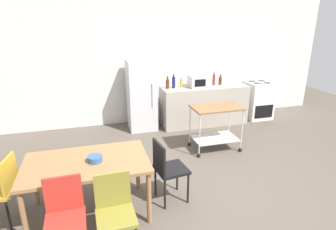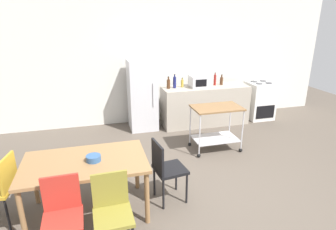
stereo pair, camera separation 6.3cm
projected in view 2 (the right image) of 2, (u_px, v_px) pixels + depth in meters
The scene contains 18 objects.
ground_plane at pixel (213, 190), 4.19m from camera, with size 12.00×12.00×0.00m, color brown.
back_wall at pixel (161, 60), 6.62m from camera, with size 8.40×0.12×2.90m, color silver.
kitchen_counter at pixel (205, 105), 6.63m from camera, with size 2.00×0.64×0.90m, color #A89E8E.
dining_table at pixel (85, 167), 3.50m from camera, with size 1.50×0.90×0.75m.
chair_olive at pixel (112, 209), 2.97m from camera, with size 0.41×0.41×0.89m.
chair_mustard at pixel (1, 186), 3.37m from camera, with size 0.47×0.47×0.89m.
chair_red at pixel (63, 213), 2.91m from camera, with size 0.41×0.41×0.89m.
chair_black at pixel (166, 167), 3.79m from camera, with size 0.45×0.45×0.89m.
stove_oven at pixel (259, 100), 7.00m from camera, with size 0.60×0.61×0.92m.
refrigerator at pixel (142, 95), 6.25m from camera, with size 0.60×0.63×1.55m.
kitchen_cart at pixel (216, 121), 5.29m from camera, with size 0.91×0.57×0.85m.
bottle_wine at pixel (168, 84), 6.26m from camera, with size 0.08×0.08×0.27m.
bottle_olive_oil at pixel (175, 82), 6.30m from camera, with size 0.07×0.07×0.31m.
bottle_sesame_oil at pixel (182, 83), 6.39m from camera, with size 0.06×0.06×0.21m.
microwave at pixel (200, 81), 6.39m from camera, with size 0.46×0.35×0.26m.
bottle_sparkling_water at pixel (215, 80), 6.55m from camera, with size 0.06×0.06×0.30m.
bottle_soda at pixel (221, 81), 6.61m from camera, with size 0.07×0.07×0.24m.
fruit_bowl at pixel (93, 158), 3.46m from camera, with size 0.18×0.18×0.07m, color #33598C.
Camera 2 is at (-1.58, -3.28, 2.44)m, focal length 30.33 mm.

